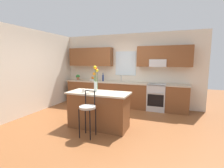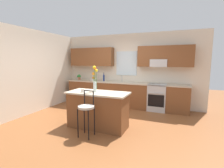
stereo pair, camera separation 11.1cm
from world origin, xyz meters
name	(u,v)px [view 1 (the left image)]	position (x,y,z in m)	size (l,w,h in m)	color
ground_plane	(105,122)	(0.00, 0.00, 0.00)	(14.00, 14.00, 0.00)	brown
wall_left	(40,71)	(-2.56, 0.30, 1.35)	(0.12, 4.60, 2.70)	beige
back_wall_assembly	(126,66)	(0.02, 1.98, 1.51)	(5.60, 0.50, 2.70)	beige
counter_run	(123,94)	(0.00, 1.70, 0.47)	(4.56, 0.64, 0.92)	brown
sink_faucet	(121,78)	(-0.13, 1.84, 1.06)	(0.02, 0.13, 0.23)	#B7BABC
oven_range	(156,97)	(1.22, 1.68, 0.46)	(0.60, 0.64, 0.92)	#B7BABC
kitchen_island	(99,110)	(0.00, -0.41, 0.46)	(1.56, 0.70, 0.92)	brown
bar_stool_near	(88,109)	(0.00, -0.97, 0.64)	(0.36, 0.36, 1.04)	black
flower_vase	(96,79)	(-0.09, -0.38, 1.25)	(0.17, 0.13, 0.66)	silver
mug_ceramic	(83,91)	(-0.34, -0.56, 0.97)	(0.08, 0.08, 0.09)	silver
fruit_bowl_oranges	(92,79)	(-1.28, 1.70, 0.97)	(0.24, 0.24, 0.16)	silver
bottle_olive_oil	(103,78)	(-0.82, 1.70, 1.05)	(0.06, 0.06, 0.33)	navy
potted_plant_small	(78,77)	(-1.95, 1.70, 1.05)	(0.19, 0.13, 0.22)	#9E5B3D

